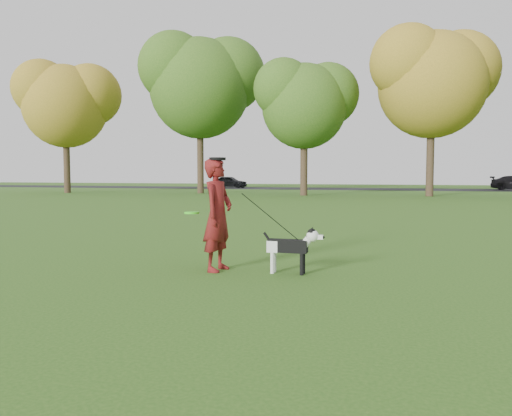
% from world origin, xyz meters
% --- Properties ---
extents(ground, '(120.00, 120.00, 0.00)m').
position_xyz_m(ground, '(0.00, 0.00, 0.00)').
color(ground, '#285116').
rests_on(ground, ground).
extents(road, '(120.00, 7.00, 0.02)m').
position_xyz_m(road, '(0.00, 40.00, 0.01)').
color(road, black).
rests_on(road, ground).
extents(man, '(0.47, 0.66, 1.71)m').
position_xyz_m(man, '(-0.60, -0.29, 0.85)').
color(man, '#5D0D17').
rests_on(man, ground).
extents(dog, '(0.92, 0.18, 0.70)m').
position_xyz_m(dog, '(0.54, -0.22, 0.43)').
color(dog, black).
rests_on(dog, ground).
extents(car_left, '(3.58, 1.66, 1.19)m').
position_xyz_m(car_left, '(-14.17, 40.00, 0.61)').
color(car_left, black).
rests_on(car_left, road).
extents(man_held_items, '(1.78, 0.31, 1.25)m').
position_xyz_m(man_held_items, '(0.19, -0.29, 0.85)').
color(man_held_items, '#3FF71F').
rests_on(man_held_items, ground).
extents(tree_row, '(51.74, 8.86, 12.01)m').
position_xyz_m(tree_row, '(-1.43, 26.07, 7.41)').
color(tree_row, '#38281C').
rests_on(tree_row, ground).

